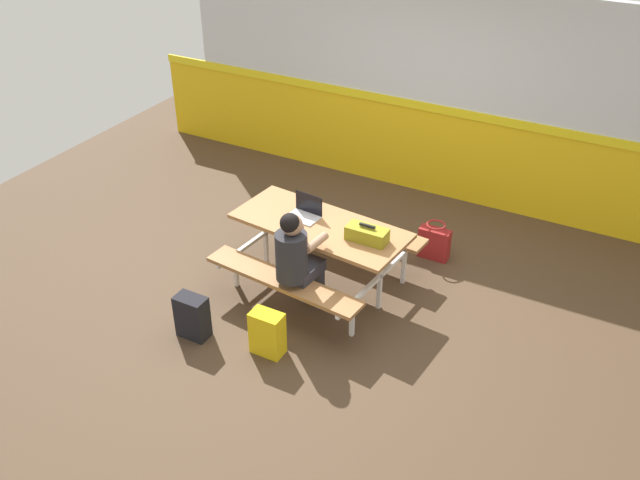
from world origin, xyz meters
TOP-DOWN VIEW (x-y plane):
  - ground_plane at (0.00, 0.00)m, footprint 10.00×10.00m
  - accent_backdrop at (0.00, 2.48)m, footprint 8.00×0.14m
  - picnic_table_main at (-0.23, -0.00)m, footprint 1.84×1.71m
  - student_nearer at (-0.18, -0.57)m, footprint 0.39×0.54m
  - laptop_silver at (-0.43, 0.06)m, footprint 0.34×0.25m
  - toolbox_grey at (0.30, -0.05)m, footprint 0.40×0.18m
  - backpack_dark at (-0.16, -1.14)m, footprint 0.30×0.22m
  - tote_bag_bright at (0.63, 1.04)m, footprint 0.34×0.21m
  - satchel_spare at (-0.90, -1.27)m, footprint 0.30×0.22m

SIDE VIEW (x-z plane):
  - ground_plane at x=0.00m, z-range -0.02..0.00m
  - tote_bag_bright at x=0.63m, z-range -0.02..0.41m
  - backpack_dark at x=-0.16m, z-range 0.00..0.44m
  - satchel_spare at x=-0.90m, z-range 0.00..0.44m
  - picnic_table_main at x=-0.23m, z-range 0.20..0.94m
  - student_nearer at x=-0.18m, z-range 0.10..1.31m
  - laptop_silver at x=-0.43m, z-range 0.67..0.90m
  - toolbox_grey at x=0.30m, z-range 0.72..0.90m
  - accent_backdrop at x=0.00m, z-range -0.05..2.55m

